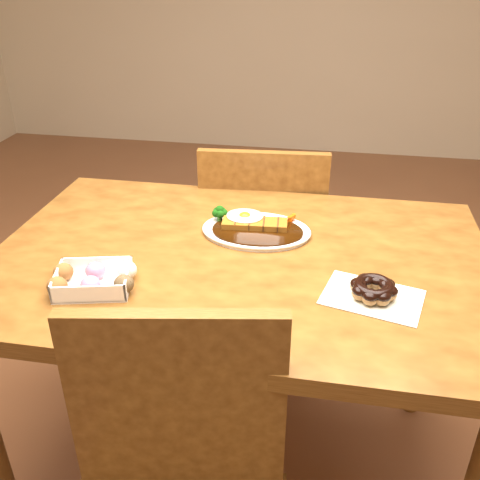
% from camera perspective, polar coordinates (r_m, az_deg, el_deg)
% --- Properties ---
extents(ground, '(6.00, 6.00, 0.00)m').
position_cam_1_polar(ground, '(1.79, -0.06, -22.82)').
color(ground, brown).
rests_on(ground, ground).
extents(table, '(1.20, 0.80, 0.75)m').
position_cam_1_polar(table, '(1.34, -0.07, -5.23)').
color(table, '#522C10').
rests_on(table, ground).
extents(chair_far, '(0.45, 0.45, 0.87)m').
position_cam_1_polar(chair_far, '(1.89, 2.53, -0.66)').
color(chair_far, '#522C10').
rests_on(chair_far, ground).
extents(katsu_curry_plate, '(0.28, 0.20, 0.06)m').
position_cam_1_polar(katsu_curry_plate, '(1.39, 1.57, 1.30)').
color(katsu_curry_plate, white).
rests_on(katsu_curry_plate, table).
extents(donut_box, '(0.19, 0.16, 0.04)m').
position_cam_1_polar(donut_box, '(1.20, -15.40, -4.01)').
color(donut_box, white).
rests_on(donut_box, table).
extents(pon_de_ring, '(0.23, 0.19, 0.04)m').
position_cam_1_polar(pon_de_ring, '(1.16, 14.05, -5.16)').
color(pon_de_ring, silver).
rests_on(pon_de_ring, table).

